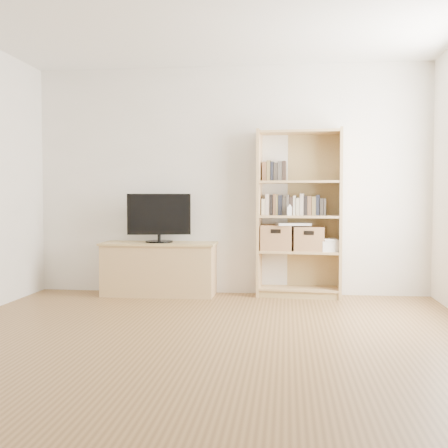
# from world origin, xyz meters

# --- Properties ---
(floor) EXTENTS (4.50, 5.00, 0.01)m
(floor) POSITION_xyz_m (0.00, 0.00, 0.00)
(floor) COLOR brown
(floor) RESTS_ON ground
(back_wall) EXTENTS (4.50, 0.02, 2.60)m
(back_wall) POSITION_xyz_m (0.00, 2.50, 1.30)
(back_wall) COLOR silver
(back_wall) RESTS_ON floor
(front_wall) EXTENTS (4.50, 0.02, 2.60)m
(front_wall) POSITION_xyz_m (0.00, -2.50, 1.30)
(front_wall) COLOR silver
(front_wall) RESTS_ON floor
(tv_stand) EXTENTS (1.25, 0.48, 0.57)m
(tv_stand) POSITION_xyz_m (-0.78, 2.27, 0.29)
(tv_stand) COLOR tan
(tv_stand) RESTS_ON floor
(bookshelf) EXTENTS (0.95, 0.41, 1.86)m
(bookshelf) POSITION_xyz_m (0.79, 2.34, 0.93)
(bookshelf) COLOR tan
(bookshelf) RESTS_ON floor
(television) EXTENTS (0.71, 0.18, 0.56)m
(television) POSITION_xyz_m (-0.78, 2.27, 0.88)
(television) COLOR black
(television) RESTS_ON tv_stand
(books_row_mid) EXTENTS (0.91, 0.27, 0.24)m
(books_row_mid) POSITION_xyz_m (0.79, 2.36, 1.03)
(books_row_mid) COLOR beige
(books_row_mid) RESTS_ON bookshelf
(books_row_upper) EXTENTS (0.40, 0.18, 0.20)m
(books_row_upper) POSITION_xyz_m (0.59, 2.37, 1.39)
(books_row_upper) COLOR beige
(books_row_upper) RESTS_ON bookshelf
(baby_monitor) EXTENTS (0.05, 0.03, 0.10)m
(baby_monitor) POSITION_xyz_m (0.68, 2.24, 0.96)
(baby_monitor) COLOR white
(baby_monitor) RESTS_ON bookshelf
(basket_left) EXTENTS (0.36, 0.31, 0.28)m
(basket_left) POSITION_xyz_m (0.54, 2.35, 0.66)
(basket_left) COLOR olive
(basket_left) RESTS_ON bookshelf
(basket_right) EXTENTS (0.35, 0.30, 0.27)m
(basket_right) POSITION_xyz_m (0.90, 2.32, 0.65)
(basket_right) COLOR olive
(basket_right) RESTS_ON bookshelf
(laptop) EXTENTS (0.41, 0.32, 0.03)m
(laptop) POSITION_xyz_m (0.72, 2.33, 0.81)
(laptop) COLOR silver
(laptop) RESTS_ON basket_left
(magazine_stack) EXTENTS (0.20, 0.27, 0.12)m
(magazine_stack) POSITION_xyz_m (1.11, 2.30, 0.57)
(magazine_stack) COLOR silver
(magazine_stack) RESTS_ON bookshelf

